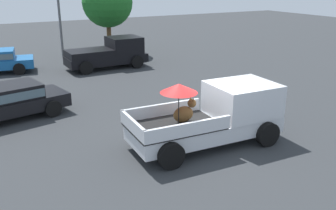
{
  "coord_description": "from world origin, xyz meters",
  "views": [
    {
      "loc": [
        -6.39,
        -9.19,
        5.17
      ],
      "look_at": [
        -0.71,
        1.25,
        1.1
      ],
      "focal_mm": 39.53,
      "sensor_mm": 36.0,
      "label": 1
    }
  ],
  "objects_px": {
    "pickup_truck_main": "(218,115)",
    "motel_sign": "(59,7)",
    "pickup_truck_red": "(109,53)",
    "parked_sedan_near": "(10,100)"
  },
  "relations": [
    {
      "from": "pickup_truck_red",
      "to": "motel_sign",
      "type": "distance_m",
      "value": 5.58
    },
    {
      "from": "motel_sign",
      "to": "pickup_truck_main",
      "type": "bearing_deg",
      "value": -86.25
    },
    {
      "from": "parked_sedan_near",
      "to": "pickup_truck_red",
      "type": "bearing_deg",
      "value": -146.31
    },
    {
      "from": "pickup_truck_red",
      "to": "motel_sign",
      "type": "relative_size",
      "value": 1.01
    },
    {
      "from": "pickup_truck_main",
      "to": "motel_sign",
      "type": "height_order",
      "value": "motel_sign"
    },
    {
      "from": "pickup_truck_main",
      "to": "parked_sedan_near",
      "type": "relative_size",
      "value": 1.12
    },
    {
      "from": "pickup_truck_main",
      "to": "motel_sign",
      "type": "distance_m",
      "value": 16.9
    },
    {
      "from": "pickup_truck_main",
      "to": "pickup_truck_red",
      "type": "relative_size",
      "value": 1.06
    },
    {
      "from": "parked_sedan_near",
      "to": "motel_sign",
      "type": "distance_m",
      "value": 12.28
    },
    {
      "from": "pickup_truck_main",
      "to": "pickup_truck_red",
      "type": "distance_m",
      "value": 12.04
    }
  ]
}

